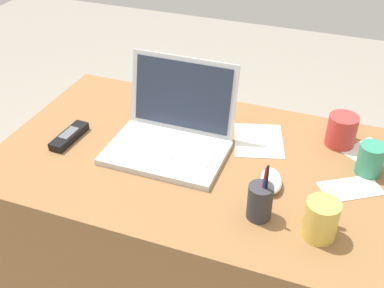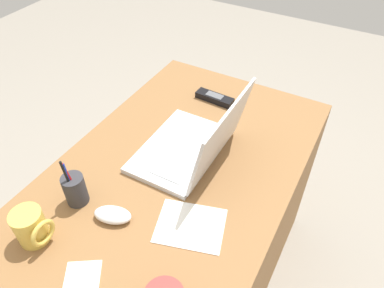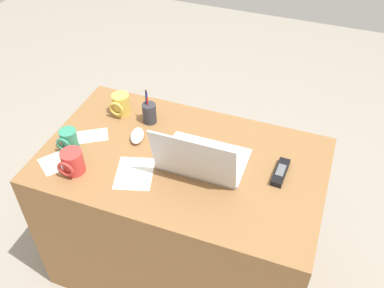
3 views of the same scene
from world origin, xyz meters
The scene contains 11 objects.
desk centered at (0.00, 0.00, 0.37)m, with size 1.16×0.70×0.74m, color olive.
laptop centered at (-0.09, 0.02, 0.79)m, with size 0.34×0.28×0.24m.
computer_mouse centered at (0.23, -0.05, 0.75)m, with size 0.06×0.10×0.03m, color white.
coffee_mug_white centered at (0.37, -0.19, 0.79)m, with size 0.08×0.09×0.10m.
coffee_mug_tall centered at (0.38, 0.21, 0.79)m, with size 0.09×0.10×0.10m.
coffee_mug_spare centered at (0.46, 0.10, 0.78)m, with size 0.07×0.08×0.09m.
cordless_phone centered at (-0.40, -0.05, 0.75)m, with size 0.05×0.15×0.03m.
pen_holder centered at (0.22, -0.18, 0.79)m, with size 0.06×0.06×0.16m.
paper_note_near_laptop centered at (0.15, 0.14, 0.74)m, with size 0.14×0.18×0.00m, color white.
paper_note_left centered at (0.47, 0.19, 0.74)m, with size 0.11×0.13×0.00m, color white.
paper_note_right centered at (0.43, 0.01, 0.74)m, with size 0.16×0.08×0.00m, color white.
Camera 1 is at (0.37, -1.04, 1.56)m, focal length 44.45 mm.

